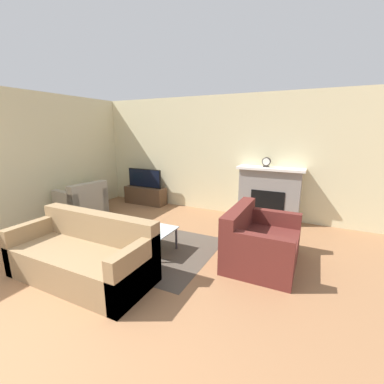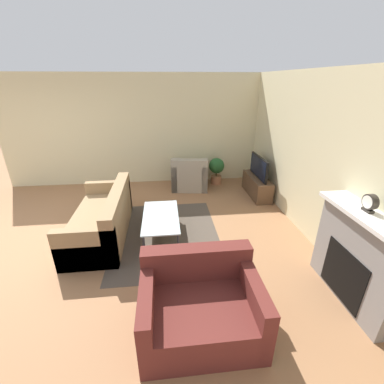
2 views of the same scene
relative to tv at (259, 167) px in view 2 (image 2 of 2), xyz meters
name	(u,v)px [view 2 (image 2 of 2)]	position (x,y,z in m)	size (l,w,h in m)	color
ground_plane	(25,242)	(1.45, -4.57, -0.70)	(20.00, 20.00, 0.00)	#936642
wall_back	(310,156)	(1.45, 0.30, 0.65)	(8.27, 0.06, 2.70)	beige
wall_left	(163,131)	(-1.21, -2.15, 0.65)	(0.06, 7.84, 2.70)	beige
area_rug	(167,235)	(1.51, -2.16, -0.70)	(2.39, 1.81, 0.00)	#4C4238
fireplace	(360,257)	(3.18, 0.10, -0.09)	(1.38, 0.38, 1.17)	gray
tv_stand	(257,186)	(0.00, 0.00, -0.47)	(1.13, 0.36, 0.46)	brown
tv	(259,167)	(0.00, 0.00, 0.00)	(0.98, 0.06, 0.48)	black
couch_sectional	(103,220)	(1.37, -3.25, -0.41)	(1.95, 0.86, 0.82)	#8C704C
couch_loveseat	(200,306)	(3.39, -1.83, -0.41)	(0.95, 1.24, 0.82)	#5B231E
armchair_by_window	(190,177)	(-0.61, -1.53, -0.40)	(0.91, 0.97, 0.82)	#9E937F
coffee_table	(161,218)	(1.51, -2.25, -0.34)	(1.19, 0.61, 0.39)	#333338
potted_plant	(217,169)	(-0.82, -0.81, -0.28)	(0.40, 0.40, 0.69)	#AD704C
mantel_clock	(370,203)	(3.08, 0.11, 0.58)	(0.18, 0.07, 0.21)	#28231E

